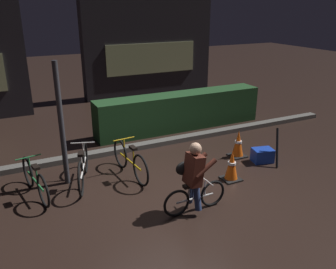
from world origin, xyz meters
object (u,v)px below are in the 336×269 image
parked_bike_center_left (83,167)px  traffic_cone_far (238,144)px  parked_bike_center_right (130,161)px  blue_crate (262,155)px  closed_umbrella (277,148)px  traffic_cone_near (232,166)px  cyclist (193,177)px  parked_bike_left_mid (35,180)px  street_post (61,125)px

parked_bike_center_left → traffic_cone_far: parked_bike_center_left is taller
parked_bike_center_right → traffic_cone_far: size_ratio=2.55×
blue_crate → closed_umbrella: bearing=-57.0°
traffic_cone_near → cyclist: cyclist is taller
parked_bike_left_mid → parked_bike_center_right: size_ratio=0.94×
blue_crate → cyclist: (-2.38, -1.04, 0.48)m
blue_crate → closed_umbrella: size_ratio=0.52×
street_post → traffic_cone_far: 3.90m
cyclist → closed_umbrella: 2.67m
parked_bike_center_right → traffic_cone_far: 2.56m
parked_bike_left_mid → closed_umbrella: size_ratio=1.76×
parked_bike_center_right → closed_umbrella: closed_umbrella is taller
parked_bike_center_left → closed_umbrella: (3.96, -1.01, 0.06)m
parked_bike_center_left → traffic_cone_near: parked_bike_center_left is taller
street_post → traffic_cone_far: (3.77, -0.42, -0.89)m
parked_bike_center_left → closed_umbrella: bearing=-85.9°
street_post → blue_crate: (4.09, -0.90, -1.04)m
street_post → traffic_cone_near: 3.36m
parked_bike_left_mid → parked_bike_center_left: parked_bike_center_left is taller
street_post → parked_bike_left_mid: size_ratio=1.60×
street_post → blue_crate: street_post is taller
cyclist → parked_bike_center_left: bearing=126.9°
parked_bike_center_left → parked_bike_center_right: 0.93m
traffic_cone_far → closed_umbrella: bearing=-56.7°
parked_bike_center_left → traffic_cone_near: (2.67, -1.16, -0.04)m
cyclist → closed_umbrella: cyclist is taller
closed_umbrella → parked_bike_center_right: bearing=105.4°
parked_bike_left_mid → traffic_cone_near: 3.71m
blue_crate → cyclist: cyclist is taller
street_post → closed_umbrella: (4.25, -1.15, -0.80)m
parked_bike_left_mid → closed_umbrella: closed_umbrella is taller
closed_umbrella → cyclist: bearing=139.1°
parked_bike_center_left → cyclist: bearing=-123.5°
street_post → parked_bike_center_left: bearing=-25.2°
parked_bike_center_right → cyclist: bearing=-168.7°
street_post → parked_bike_center_right: size_ratio=1.51×
street_post → cyclist: size_ratio=1.91×
cyclist → traffic_cone_near: bearing=26.0°
traffic_cone_far → blue_crate: size_ratio=1.41×
street_post → traffic_cone_far: size_ratio=3.84×
cyclist → traffic_cone_far: bearing=35.2°
traffic_cone_far → blue_crate: (0.32, -0.48, -0.15)m
parked_bike_center_right → blue_crate: parked_bike_center_right is taller
parked_bike_left_mid → parked_bike_center_right: 1.82m
traffic_cone_near → traffic_cone_far: size_ratio=1.00×
closed_umbrella → traffic_cone_far: bearing=65.1°
traffic_cone_far → closed_umbrella: (0.48, -0.73, 0.10)m
street_post → traffic_cone_near: size_ratio=3.82×
parked_bike_center_left → cyclist: cyclist is taller
street_post → traffic_cone_near: street_post is taller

